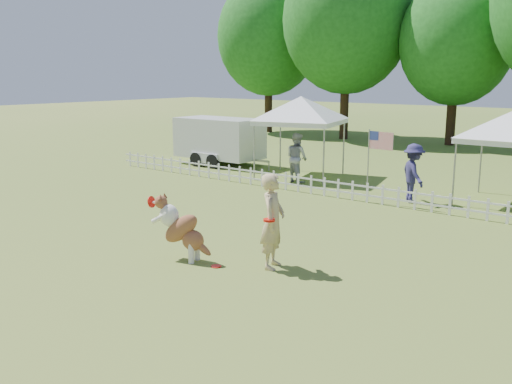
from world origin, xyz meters
TOP-DOWN VIEW (x-y plane):
  - ground at (0.00, 0.00)m, footprint 120.00×120.00m
  - picket_fence at (0.00, 7.00)m, footprint 22.00×0.08m
  - handler at (1.56, 0.58)m, footprint 0.67×0.81m
  - dog at (-0.17, -0.21)m, footprint 1.35×0.72m
  - frisbee_on_turf at (0.67, -0.11)m, footprint 0.27×0.27m
  - canopy_tent_left at (-3.79, 9.35)m, footprint 3.46×3.46m
  - canopy_tent_right at (3.58, 9.43)m, footprint 2.64×2.64m
  - cargo_trailer at (-8.12, 9.63)m, footprint 4.61×2.11m
  - flag_pole at (0.22, 7.04)m, footprint 0.85×0.14m
  - spectator_a at (-3.29, 8.41)m, footprint 1.01×0.89m
  - spectator_b at (1.29, 7.88)m, footprint 1.27×1.27m
  - tree_far_left at (-15.00, 22.00)m, footprint 6.60×6.60m
  - tree_left at (-9.00, 21.50)m, footprint 7.40×7.40m
  - tree_center_left at (-3.00, 22.50)m, footprint 6.00×6.00m

SIDE VIEW (x-z plane):
  - ground at x=0.00m, z-range 0.00..0.00m
  - frisbee_on_turf at x=0.67m, z-range 0.00..0.02m
  - picket_fence at x=0.00m, z-range 0.00..0.60m
  - dog at x=-0.17m, z-range 0.00..1.33m
  - spectator_a at x=-3.29m, z-range 0.00..1.76m
  - spectator_b at x=1.29m, z-range 0.00..1.76m
  - handler at x=1.56m, z-range 0.00..1.90m
  - cargo_trailer at x=-8.12m, z-range 0.00..2.01m
  - flag_pole at x=0.22m, z-range 0.00..2.19m
  - canopy_tent_right at x=3.58m, z-range 0.00..2.71m
  - canopy_tent_left at x=-3.79m, z-range 0.00..2.92m
  - tree_center_left at x=-3.00m, z-range 0.00..9.80m
  - tree_far_left at x=-15.00m, z-range 0.00..11.00m
  - tree_left at x=-9.00m, z-range 0.00..12.00m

